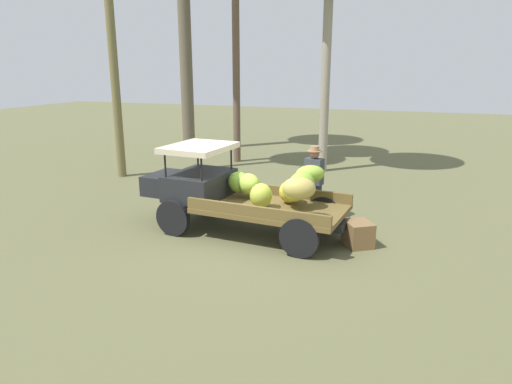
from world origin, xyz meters
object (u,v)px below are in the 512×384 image
(wooden_crate, at_px, (358,234))
(loose_banana_bunch, at_px, (299,203))
(truck, at_px, (236,192))
(farmer, at_px, (314,178))

(wooden_crate, distance_m, loose_banana_bunch, 2.56)
(truck, height_order, farmer, truck)
(truck, height_order, wooden_crate, truck)
(wooden_crate, xyz_separation_m, loose_banana_bunch, (1.71, -1.89, -0.08))
(truck, relative_size, wooden_crate, 7.76)
(loose_banana_bunch, bearing_deg, wooden_crate, 132.17)
(truck, xyz_separation_m, wooden_crate, (-2.61, -0.03, -0.63))
(farmer, xyz_separation_m, loose_banana_bunch, (0.49, -0.61, -0.82))
(wooden_crate, bearing_deg, farmer, -46.28)
(wooden_crate, height_order, loose_banana_bunch, wooden_crate)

